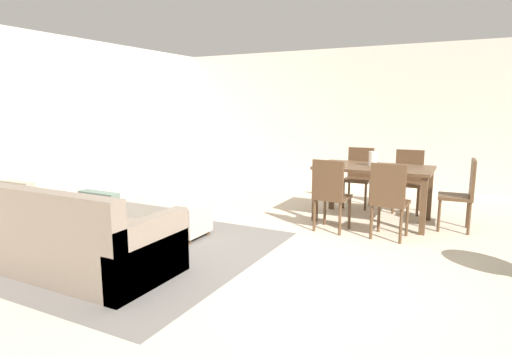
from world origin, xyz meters
TOP-DOWN VIEW (x-y plane):
  - ground_plane at (0.00, 0.00)m, footprint 10.80×10.80m
  - wall_back at (0.00, 5.00)m, footprint 9.00×0.12m
  - wall_left at (-4.50, 0.50)m, footprint 0.12×11.00m
  - area_rug at (-1.75, -0.22)m, footprint 3.00×2.80m
  - couch at (-1.83, -0.92)m, footprint 2.15×0.95m
  - ottoman_table at (-1.68, 0.42)m, footprint 1.06×0.48m
  - dining_table at (0.44, 2.22)m, footprint 1.51×0.89m
  - dining_chair_near_left at (0.08, 1.45)m, footprint 0.43×0.43m
  - dining_chair_near_right at (0.79, 1.45)m, footprint 0.42×0.42m
  - dining_chair_far_left at (0.06, 3.01)m, footprint 0.40×0.40m
  - dining_chair_far_right at (0.80, 3.00)m, footprint 0.42×0.42m
  - dining_chair_head_east at (1.55, 2.25)m, footprint 0.42×0.42m
  - vase_centerpiece at (0.42, 2.26)m, footprint 0.12×0.12m
  - book_on_ottoman at (-1.72, 0.48)m, footprint 0.28×0.22m

SIDE VIEW (x-z plane):
  - ground_plane at x=0.00m, z-range 0.00..0.00m
  - area_rug at x=-1.75m, z-range 0.00..0.01m
  - ottoman_table at x=-1.68m, z-range 0.03..0.45m
  - couch at x=-1.83m, z-range -0.14..0.72m
  - book_on_ottoman at x=-1.72m, z-range 0.42..0.45m
  - dining_chair_near_left at x=0.08m, z-range 0.06..0.98m
  - dining_chair_near_right at x=0.79m, z-range 0.06..0.98m
  - dining_chair_far_left at x=0.06m, z-range 0.06..0.98m
  - dining_chair_far_right at x=0.80m, z-range 0.06..0.98m
  - dining_chair_head_east at x=1.55m, z-range 0.06..0.98m
  - dining_table at x=0.44m, z-range 0.28..1.04m
  - vase_centerpiece at x=0.42m, z-range 0.76..0.96m
  - wall_back at x=0.00m, z-range 0.00..2.70m
  - wall_left at x=-4.50m, z-range 0.00..2.70m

